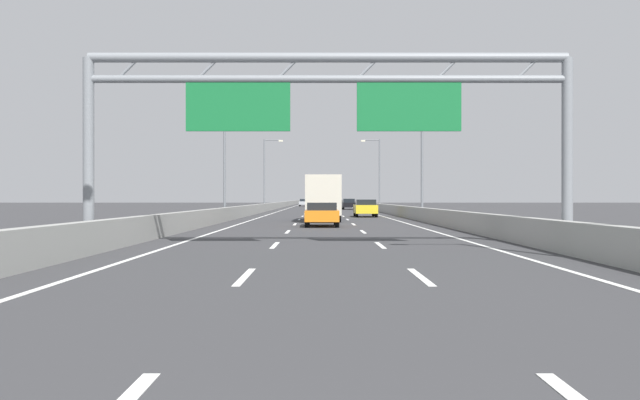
{
  "coord_description": "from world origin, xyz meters",
  "views": [
    {
      "loc": [
        -0.26,
        -1.05,
        1.62
      ],
      "look_at": [
        -0.47,
        85.55,
        1.36
      ],
      "focal_mm": 37.15,
      "sensor_mm": 36.0,
      "label": 1
    }
  ],
  "objects_px": {
    "yellow_car": "(367,208)",
    "box_truck": "(325,197)",
    "streetlamp_right_mid": "(421,150)",
    "orange_car": "(323,214)",
    "streetlamp_left_far": "(268,170)",
    "black_car": "(350,204)",
    "silver_car": "(306,202)",
    "streetlamp_left_mid": "(229,150)",
    "streetlamp_right_far": "(379,170)",
    "sign_gantry": "(328,100)"
  },
  "relations": [
    {
      "from": "streetlamp_right_far",
      "to": "orange_car",
      "type": "xyz_separation_m",
      "value": [
        -7.62,
        -50.51,
        -4.68
      ]
    },
    {
      "from": "black_car",
      "to": "box_truck",
      "type": "relative_size",
      "value": 0.56
    },
    {
      "from": "streetlamp_right_mid",
      "to": "silver_car",
      "type": "bearing_deg",
      "value": 97.88
    },
    {
      "from": "black_car",
      "to": "box_truck",
      "type": "xyz_separation_m",
      "value": [
        -3.86,
        -47.06,
        0.95
      ]
    },
    {
      "from": "streetlamp_right_mid",
      "to": "orange_car",
      "type": "distance_m",
      "value": 16.42
    },
    {
      "from": "sign_gantry",
      "to": "streetlamp_right_far",
      "type": "height_order",
      "value": "streetlamp_right_far"
    },
    {
      "from": "silver_car",
      "to": "streetlamp_left_mid",
      "type": "bearing_deg",
      "value": -92.94
    },
    {
      "from": "streetlamp_right_far",
      "to": "yellow_car",
      "type": "relative_size",
      "value": 2.26
    },
    {
      "from": "sign_gantry",
      "to": "black_car",
      "type": "relative_size",
      "value": 3.49
    },
    {
      "from": "silver_car",
      "to": "streetlamp_right_far",
      "type": "bearing_deg",
      "value": -75.45
    },
    {
      "from": "black_car",
      "to": "silver_car",
      "type": "bearing_deg",
      "value": 101.12
    },
    {
      "from": "streetlamp_left_mid",
      "to": "yellow_car",
      "type": "height_order",
      "value": "streetlamp_left_mid"
    },
    {
      "from": "yellow_car",
      "to": "box_truck",
      "type": "bearing_deg",
      "value": -109.85
    },
    {
      "from": "black_car",
      "to": "streetlamp_left_far",
      "type": "bearing_deg",
      "value": -155.56
    },
    {
      "from": "streetlamp_right_mid",
      "to": "orange_car",
      "type": "relative_size",
      "value": 2.13
    },
    {
      "from": "silver_car",
      "to": "streetlamp_left_far",
      "type": "bearing_deg",
      "value": -95.51
    },
    {
      "from": "box_truck",
      "to": "streetlamp_right_far",
      "type": "bearing_deg",
      "value": 79.85
    },
    {
      "from": "sign_gantry",
      "to": "streetlamp_right_mid",
      "type": "height_order",
      "value": "streetlamp_right_mid"
    },
    {
      "from": "yellow_car",
      "to": "box_truck",
      "type": "relative_size",
      "value": 0.52
    },
    {
      "from": "streetlamp_right_far",
      "to": "orange_car",
      "type": "relative_size",
      "value": 2.13
    },
    {
      "from": "sign_gantry",
      "to": "silver_car",
      "type": "xyz_separation_m",
      "value": [
        -3.39,
        108.63,
        -4.06
      ]
    },
    {
      "from": "streetlamp_left_mid",
      "to": "orange_car",
      "type": "distance_m",
      "value": 16.28
    },
    {
      "from": "streetlamp_left_far",
      "to": "yellow_car",
      "type": "bearing_deg",
      "value": -70.76
    },
    {
      "from": "streetlamp_left_mid",
      "to": "streetlamp_right_far",
      "type": "bearing_deg",
      "value": 67.89
    },
    {
      "from": "streetlamp_right_mid",
      "to": "silver_car",
      "type": "xyz_separation_m",
      "value": [
        -10.89,
        78.69,
        -4.66
      ]
    },
    {
      "from": "streetlamp_left_mid",
      "to": "box_truck",
      "type": "bearing_deg",
      "value": -34.94
    },
    {
      "from": "streetlamp_left_far",
      "to": "black_car",
      "type": "distance_m",
      "value": 13.22
    },
    {
      "from": "sign_gantry",
      "to": "streetlamp_left_far",
      "type": "relative_size",
      "value": 1.68
    },
    {
      "from": "streetlamp_right_mid",
      "to": "silver_car",
      "type": "distance_m",
      "value": 79.58
    },
    {
      "from": "sign_gantry",
      "to": "orange_car",
      "type": "height_order",
      "value": "sign_gantry"
    },
    {
      "from": "sign_gantry",
      "to": "streetlamp_left_far",
      "type": "bearing_deg",
      "value": 96.36
    },
    {
      "from": "black_car",
      "to": "yellow_car",
      "type": "bearing_deg",
      "value": -90.3
    },
    {
      "from": "yellow_car",
      "to": "silver_car",
      "type": "distance_m",
      "value": 74.06
    },
    {
      "from": "yellow_car",
      "to": "black_car",
      "type": "bearing_deg",
      "value": 89.7
    },
    {
      "from": "streetlamp_left_mid",
      "to": "yellow_car",
      "type": "relative_size",
      "value": 2.26
    },
    {
      "from": "orange_car",
      "to": "box_truck",
      "type": "distance_m",
      "value": 8.64
    },
    {
      "from": "sign_gantry",
      "to": "streetlamp_left_mid",
      "type": "xyz_separation_m",
      "value": [
        -7.43,
        29.94,
        0.59
      ]
    },
    {
      "from": "box_truck",
      "to": "yellow_car",
      "type": "bearing_deg",
      "value": 70.15
    },
    {
      "from": "black_car",
      "to": "silver_car",
      "type": "height_order",
      "value": "black_car"
    },
    {
      "from": "streetlamp_left_far",
      "to": "yellow_car",
      "type": "distance_m",
      "value": 33.97
    },
    {
      "from": "streetlamp_right_far",
      "to": "streetlamp_left_far",
      "type": "bearing_deg",
      "value": 180.0
    },
    {
      "from": "streetlamp_left_far",
      "to": "silver_car",
      "type": "height_order",
      "value": "streetlamp_left_far"
    },
    {
      "from": "orange_car",
      "to": "black_car",
      "type": "bearing_deg",
      "value": 85.92
    },
    {
      "from": "streetlamp_left_mid",
      "to": "black_car",
      "type": "relative_size",
      "value": 2.07
    },
    {
      "from": "streetlamp_left_mid",
      "to": "box_truck",
      "type": "relative_size",
      "value": 1.17
    },
    {
      "from": "streetlamp_left_mid",
      "to": "silver_car",
      "type": "bearing_deg",
      "value": 87.06
    },
    {
      "from": "orange_car",
      "to": "yellow_car",
      "type": "bearing_deg",
      "value": 78.61
    },
    {
      "from": "streetlamp_left_mid",
      "to": "streetlamp_left_far",
      "type": "xyz_separation_m",
      "value": [
        0.0,
        36.75,
        0.0
      ]
    },
    {
      "from": "streetlamp_left_mid",
      "to": "box_truck",
      "type": "height_order",
      "value": "streetlamp_left_mid"
    },
    {
      "from": "silver_car",
      "to": "orange_car",
      "type": "bearing_deg",
      "value": -87.97
    }
  ]
}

